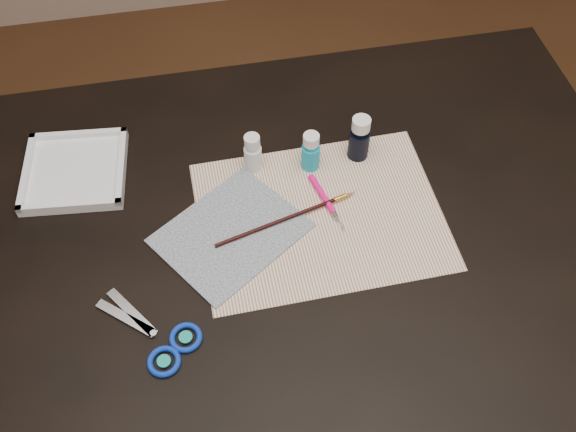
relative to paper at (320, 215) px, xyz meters
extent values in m
cube|color=#422614|center=(-0.06, -0.03, -0.76)|extent=(3.50, 3.50, 0.02)
cube|color=black|center=(-0.06, -0.03, -0.38)|extent=(1.30, 0.90, 0.75)
cube|color=white|center=(0.00, 0.00, 0.00)|extent=(0.43, 0.33, 0.00)
cube|color=black|center=(-0.16, -0.01, 0.00)|extent=(0.30, 0.28, 0.00)
cylinder|color=white|center=(-0.10, 0.13, 0.04)|extent=(0.04, 0.04, 0.08)
cylinder|color=#129DBF|center=(0.01, 0.12, 0.04)|extent=(0.04, 0.04, 0.08)
cylinder|color=black|center=(0.10, 0.13, 0.05)|extent=(0.04, 0.04, 0.09)
cube|color=white|center=(-0.42, 0.18, 0.01)|extent=(0.20, 0.20, 0.02)
camera|label=1|loc=(-0.18, -0.65, 0.91)|focal=40.00mm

